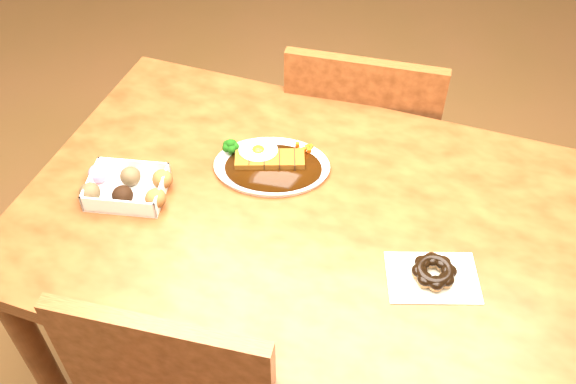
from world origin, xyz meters
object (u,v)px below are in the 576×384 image
(table, at_px, (304,243))
(katsu_curry_plate, at_px, (270,163))
(chair_far, at_px, (361,148))
(donut_box, at_px, (127,186))
(pon_de_ring, at_px, (434,272))

(table, xyz_separation_m, katsu_curry_plate, (-0.12, 0.11, 0.11))
(chair_far, relative_size, donut_box, 4.42)
(chair_far, relative_size, katsu_curry_plate, 2.94)
(table, distance_m, katsu_curry_plate, 0.19)
(donut_box, height_order, pon_de_ring, donut_box)
(katsu_curry_plate, distance_m, donut_box, 0.32)
(table, relative_size, katsu_curry_plate, 4.06)
(pon_de_ring, bearing_deg, katsu_curry_plate, 155.52)
(chair_far, height_order, donut_box, chair_far)
(chair_far, bearing_deg, table, 83.77)
(table, bearing_deg, pon_de_ring, -15.14)
(donut_box, xyz_separation_m, pon_de_ring, (0.66, -0.00, -0.01))
(chair_far, xyz_separation_m, pon_de_ring, (0.28, -0.61, 0.29))
(katsu_curry_plate, bearing_deg, chair_far, 74.02)
(table, xyz_separation_m, donut_box, (-0.38, -0.07, 0.12))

